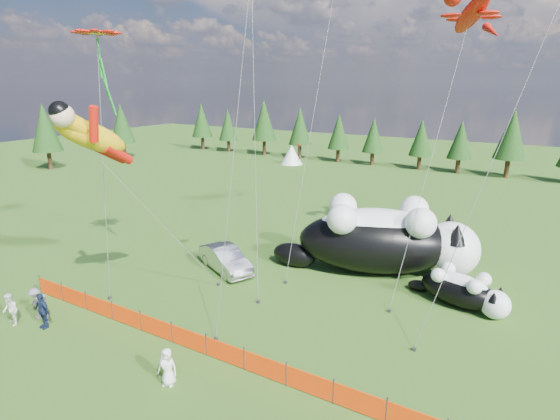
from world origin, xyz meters
name	(u,v)px	position (x,y,z in m)	size (l,w,h in m)	color
ground	(229,319)	(0.00, 0.00, 0.00)	(160.00, 160.00, 0.00)	#133A0A
safety_fence	(189,339)	(0.00, -3.00, 0.50)	(22.06, 0.06, 1.10)	#262626
tree_line	(427,141)	(0.00, 45.00, 4.00)	(90.00, 4.00, 8.00)	black
festival_tents	(515,175)	(11.00, 40.00, 1.40)	(50.00, 3.20, 2.80)	white
cat_large	(385,238)	(5.03, 9.63, 2.21)	(12.41, 7.64, 4.66)	black
cat_small	(463,290)	(10.03, 7.29, 0.95)	(5.44, 2.97, 2.00)	black
car	(226,259)	(-3.72, 4.75, 0.77)	(1.64, 4.69, 1.55)	silver
spectator_a	(44,309)	(-7.70, -4.84, 0.77)	(0.56, 0.37, 1.54)	slate
spectator_b	(10,310)	(-8.95, -5.80, 0.84)	(0.82, 0.48, 1.68)	white
spectator_c	(42,311)	(-7.37, -5.13, 0.91)	(1.06, 0.54, 1.81)	#151F3A
spectator_d	(36,303)	(-8.51, -4.77, 0.83)	(1.07, 0.55, 1.65)	slate
spectator_e	(167,367)	(0.89, -5.25, 0.80)	(0.78, 0.51, 1.60)	white
superhero_kite	(91,136)	(-5.65, -2.51, 9.17)	(5.16, 7.72, 11.87)	#D6A20B
gecko_kite	(472,14)	(8.15, 12.69, 15.24)	(5.62, 11.57, 17.36)	red
flower_kite	(97,36)	(-8.25, 0.50, 13.85)	(3.20, 3.76, 14.21)	red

